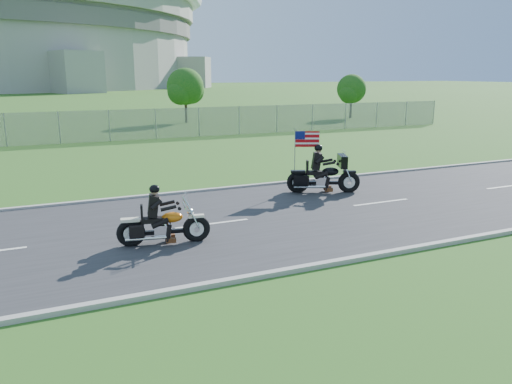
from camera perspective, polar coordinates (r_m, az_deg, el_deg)
name	(u,v)px	position (r m, az deg, el deg)	size (l,w,h in m)	color
ground	(274,217)	(15.24, 2.12, -2.89)	(420.00, 420.00, 0.00)	#2F5A1C
road	(274,217)	(15.23, 2.12, -2.82)	(120.00, 8.00, 0.04)	#28282B
curb_north	(227,188)	(18.82, -3.32, 0.42)	(120.00, 0.18, 0.12)	#9E9B93
curb_south	(351,260)	(11.91, 10.80, -7.62)	(120.00, 0.18, 0.12)	#9E9B93
fence	(59,128)	(33.31, -21.57, 6.85)	(60.00, 0.03, 2.00)	gray
tree_fence_near	(186,88)	(44.95, -8.05, 11.64)	(3.52, 3.28, 4.75)	#382316
tree_fence_far	(352,91)	(50.08, 10.87, 11.32)	(3.08, 2.87, 4.20)	#382316
motorcycle_lead	(162,226)	(12.89, -10.65, -3.83)	(2.35, 0.85, 1.59)	black
motorcycle_follow	(323,177)	(18.27, 7.71, 1.73)	(2.54, 1.40, 2.24)	black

